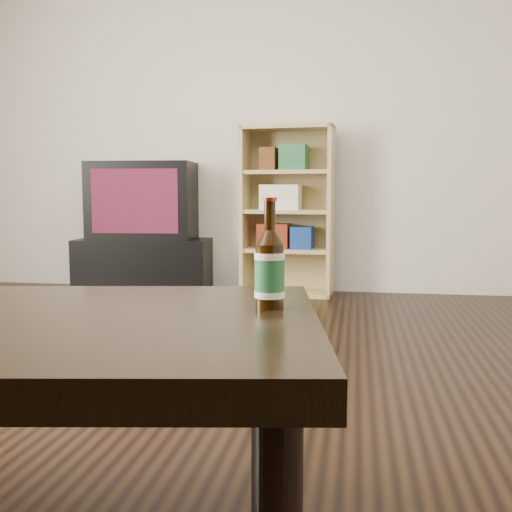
% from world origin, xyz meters
% --- Properties ---
extents(floor, '(5.00, 6.00, 0.01)m').
position_xyz_m(floor, '(0.00, 0.00, -0.01)').
color(floor, black).
rests_on(floor, ground).
extents(wall_back, '(5.00, 0.02, 2.70)m').
position_xyz_m(wall_back, '(0.00, 3.01, 1.35)').
color(wall_back, beige).
rests_on(wall_back, ground).
extents(tv_stand, '(1.05, 0.58, 0.41)m').
position_xyz_m(tv_stand, '(-0.86, 2.80, 0.20)').
color(tv_stand, black).
rests_on(tv_stand, floor).
extents(tv, '(0.82, 0.54, 0.59)m').
position_xyz_m(tv, '(-0.86, 2.80, 0.70)').
color(tv, black).
rests_on(tv, tv_stand).
extents(bookshelf, '(0.69, 0.35, 1.25)m').
position_xyz_m(bookshelf, '(0.25, 2.82, 0.65)').
color(bookshelf, tan).
rests_on(bookshelf, floor).
extents(beer_bottle, '(0.08, 0.08, 0.24)m').
position_xyz_m(beer_bottle, '(0.58, -0.36, 0.60)').
color(beer_bottle, black).
rests_on(beer_bottle, coffee_table).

